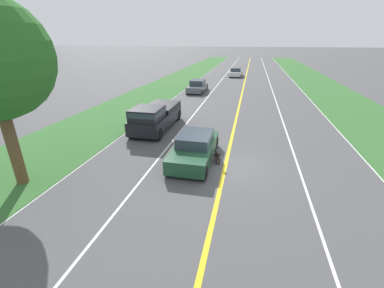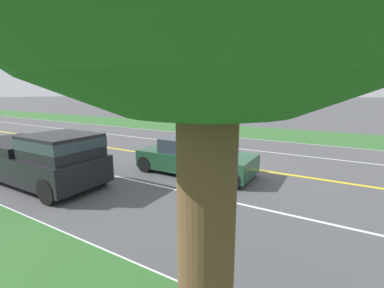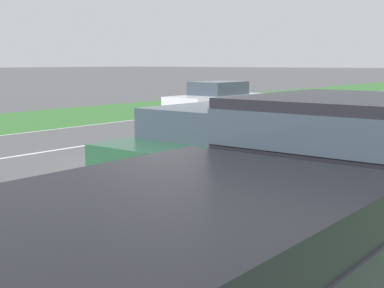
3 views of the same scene
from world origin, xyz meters
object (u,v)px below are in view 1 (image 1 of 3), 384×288
(pickup_truck, at_px, (155,116))
(car_trailing_near, at_px, (197,86))
(ego_car, at_px, (195,148))
(dog, at_px, (218,155))
(car_trailing_mid, at_px, (236,72))

(pickup_truck, bearing_deg, car_trailing_near, -90.39)
(pickup_truck, relative_size, car_trailing_near, 1.25)
(ego_car, distance_m, dog, 1.24)
(pickup_truck, bearing_deg, dog, 138.37)
(dog, height_order, car_trailing_mid, car_trailing_mid)
(car_trailing_near, height_order, car_trailing_mid, car_trailing_near)
(ego_car, xyz_separation_m, car_trailing_near, (3.56, -18.01, -0.02))
(pickup_truck, relative_size, car_trailing_mid, 1.25)
(dog, bearing_deg, pickup_truck, -60.44)
(car_trailing_near, bearing_deg, ego_car, 101.19)
(ego_car, relative_size, dog, 4.20)
(dog, bearing_deg, ego_car, -27.69)
(ego_car, height_order, car_trailing_mid, ego_car)
(car_trailing_near, bearing_deg, dog, 104.69)
(ego_car, bearing_deg, dog, 171.12)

